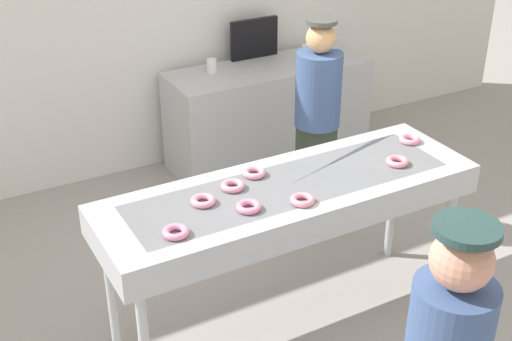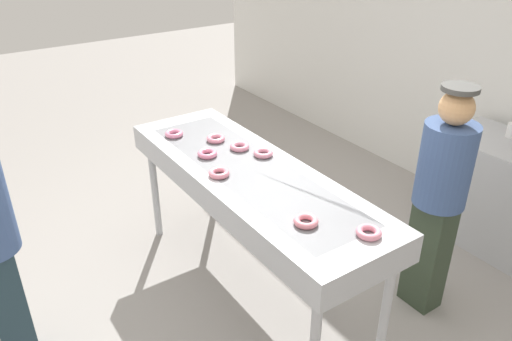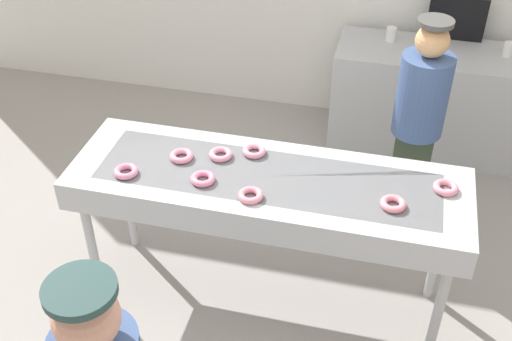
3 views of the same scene
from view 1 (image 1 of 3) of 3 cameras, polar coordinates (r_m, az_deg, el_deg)
ground_plane at (r=4.43m, az=2.47°, el=-12.15°), size 16.00×16.00×0.00m
fryer_conveyor at (r=3.92m, az=2.73°, el=-2.32°), size 2.19×0.69×0.97m
strawberry_donut_0 at (r=3.96m, az=-0.16°, el=-0.18°), size 0.18×0.18×0.04m
strawberry_donut_1 at (r=4.16m, az=11.47°, el=0.72°), size 0.19×0.19×0.04m
strawberry_donut_2 at (r=3.63m, az=-0.61°, el=-2.99°), size 0.16×0.16×0.04m
strawberry_donut_3 at (r=3.45m, az=-6.58°, el=-5.02°), size 0.19×0.19×0.04m
strawberry_donut_4 at (r=3.69m, az=-4.35°, el=-2.48°), size 0.19×0.19×0.04m
strawberry_donut_5 at (r=3.82m, az=-1.92°, el=-1.26°), size 0.17×0.17×0.04m
strawberry_donut_6 at (r=4.45m, az=12.45°, el=2.50°), size 0.15×0.15×0.04m
strawberry_donut_7 at (r=3.70m, az=3.81°, el=-2.42°), size 0.17×0.17×0.04m
worker_baker at (r=4.97m, az=5.03°, el=4.51°), size 0.32×0.32×1.57m
prep_counter at (r=6.10m, az=1.02°, el=4.68°), size 1.75×0.62×0.87m
paper_cup_0 at (r=6.16m, az=4.11°, el=9.70°), size 0.08×0.08×0.11m
paper_cup_1 at (r=5.81m, az=-3.65°, el=8.55°), size 0.08×0.08×0.11m
menu_display at (r=6.10m, az=-0.15°, el=10.74°), size 0.44×0.04×0.34m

